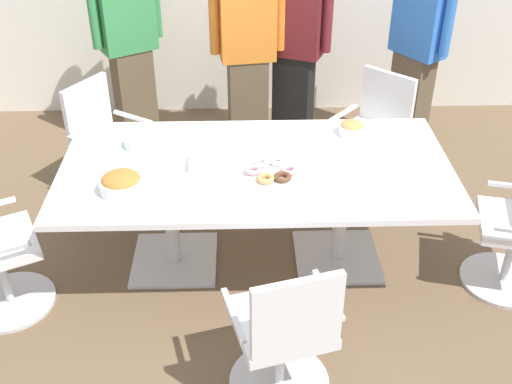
% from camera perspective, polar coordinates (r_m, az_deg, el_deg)
% --- Properties ---
extents(ground_plane, '(10.00, 10.00, 0.01)m').
position_cam_1_polar(ground_plane, '(4.26, 0.00, -6.24)').
color(ground_plane, brown).
extents(conference_table, '(2.40, 1.20, 0.75)m').
position_cam_1_polar(conference_table, '(3.89, 0.00, 0.92)').
color(conference_table, white).
rests_on(conference_table, ground).
extents(office_chair_0, '(0.76, 0.76, 0.91)m').
position_cam_1_polar(office_chair_0, '(4.91, 10.62, 4.71)').
color(office_chair_0, silver).
rests_on(office_chair_0, ground).
extents(office_chair_1, '(0.75, 0.75, 0.91)m').
position_cam_1_polar(office_chair_1, '(4.83, -13.36, 3.87)').
color(office_chair_1, silver).
rests_on(office_chair_1, ground).
extents(office_chair_3, '(0.66, 0.66, 0.91)m').
position_cam_1_polar(office_chair_3, '(3.18, 2.59, -13.15)').
color(office_chair_3, silver).
rests_on(office_chair_3, ground).
extents(person_standing_0, '(0.57, 0.41, 1.77)m').
position_cam_1_polar(person_standing_0, '(5.41, -11.57, 13.44)').
color(person_standing_0, brown).
rests_on(person_standing_0, ground).
extents(person_standing_1, '(0.62, 0.28, 1.72)m').
position_cam_1_polar(person_standing_1, '(5.18, -0.78, 12.87)').
color(person_standing_1, brown).
rests_on(person_standing_1, ground).
extents(person_standing_2, '(0.59, 0.38, 1.71)m').
position_cam_1_polar(person_standing_2, '(5.30, 3.58, 13.19)').
color(person_standing_2, black).
rests_on(person_standing_2, ground).
extents(person_standing_3, '(0.43, 0.55, 1.77)m').
position_cam_1_polar(person_standing_3, '(5.38, 14.57, 12.96)').
color(person_standing_3, brown).
rests_on(person_standing_3, ground).
extents(snack_bowl_pretzels, '(0.25, 0.25, 0.12)m').
position_cam_1_polar(snack_bowl_pretzels, '(3.63, -12.24, 0.83)').
color(snack_bowl_pretzels, white).
rests_on(snack_bowl_pretzels, conference_table).
extents(snack_bowl_cookies, '(0.18, 0.18, 0.09)m').
position_cam_1_polar(snack_bowl_cookies, '(4.20, 8.77, 5.81)').
color(snack_bowl_cookies, white).
rests_on(snack_bowl_cookies, conference_table).
extents(donut_platter, '(0.32, 0.31, 0.04)m').
position_cam_1_polar(donut_platter, '(3.73, 1.42, 1.97)').
color(donut_platter, white).
rests_on(donut_platter, conference_table).
extents(plate_stack, '(0.24, 0.24, 0.05)m').
position_cam_1_polar(plate_stack, '(4.10, -10.36, 4.57)').
color(plate_stack, white).
rests_on(plate_stack, conference_table).
extents(napkin_pile, '(0.17, 0.17, 0.06)m').
position_cam_1_polar(napkin_pile, '(3.80, -4.83, 2.72)').
color(napkin_pile, white).
rests_on(napkin_pile, conference_table).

